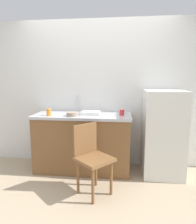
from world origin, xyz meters
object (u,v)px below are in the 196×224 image
(chair, at_px, (91,156))
(dish_tray, at_px, (91,113))
(cup_red, at_px, (122,112))
(cup_orange, at_px, (49,112))
(terracotta_bowl, at_px, (72,114))
(refrigerator, at_px, (163,133))

(chair, relative_size, dish_tray, 3.18)
(cup_red, distance_m, cup_orange, 1.11)
(dish_tray, height_order, cup_orange, cup_orange)
(dish_tray, xyz_separation_m, cup_red, (0.48, -0.01, 0.02))
(terracotta_bowl, relative_size, cup_red, 2.01)
(dish_tray, xyz_separation_m, terracotta_bowl, (-0.25, -0.15, 0.00))
(cup_orange, bearing_deg, dish_tray, 14.81)
(refrigerator, relative_size, dish_tray, 4.61)
(dish_tray, relative_size, cup_red, 3.20)
(refrigerator, height_order, cup_red, refrigerator)
(terracotta_bowl, distance_m, cup_red, 0.75)
(chair, height_order, dish_tray, dish_tray)
(chair, xyz_separation_m, terracotta_bowl, (-0.36, 0.50, 0.44))
(dish_tray, height_order, terracotta_bowl, terracotta_bowl)
(refrigerator, height_order, chair, refrigerator)
(chair, xyz_separation_m, dish_tray, (-0.11, 0.66, 0.43))
(cup_red, xyz_separation_m, cup_orange, (-1.10, -0.15, 0.01))
(terracotta_bowl, xyz_separation_m, cup_orange, (-0.36, -0.01, 0.02))
(refrigerator, height_order, dish_tray, refrigerator)
(chair, height_order, cup_orange, cup_orange)
(cup_red, bearing_deg, cup_orange, -171.97)
(refrigerator, height_order, terracotta_bowl, refrigerator)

